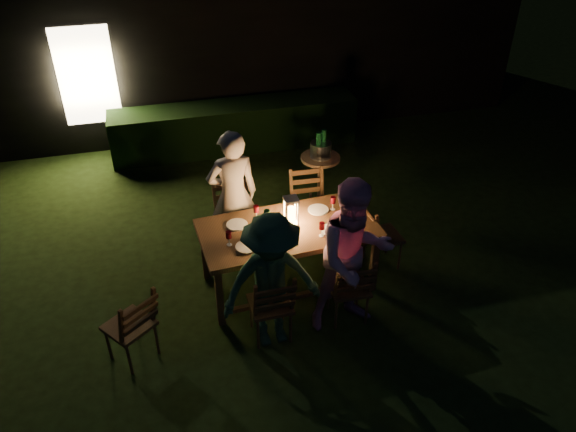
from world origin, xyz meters
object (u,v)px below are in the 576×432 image
object	(u,v)px
person_opp_right	(354,257)
lantern	(291,213)
chair_near_right	(348,298)
chair_end	(381,246)
dining_table	(288,233)
chair_near_left	(271,316)
bottle_bucket_a	(318,148)
person_house_side	(233,195)
ice_bucket	(321,150)
chair_far_right	(309,221)
chair_spare	(133,337)
bottle_bucket_b	(323,145)
person_opp_left	(272,283)
chair_far_left	(236,235)
bottle_table	(267,221)

from	to	relation	value
person_opp_right	lantern	size ratio (longest dim) A/B	5.19
chair_near_right	chair_end	size ratio (longest dim) A/B	1.01
dining_table	chair_near_left	distance (m)	1.01
bottle_bucket_a	person_opp_right	bearing A→B (deg)	-98.61
person_house_side	ice_bucket	distance (m)	1.68
chair_near_right	ice_bucket	bearing A→B (deg)	83.30
chair_far_right	person_opp_right	world-z (taller)	person_opp_right
chair_near_left	bottle_bucket_a	xyz separation A→B (m)	(1.27, 2.44, 0.63)
chair_spare	lantern	bearing A→B (deg)	-14.75
person_house_side	chair_near_right	bearing A→B (deg)	119.45
chair_near_left	chair_near_right	xyz separation A→B (m)	(0.90, 0.06, -0.01)
chair_near_left	chair_spare	xyz separation A→B (m)	(-1.44, 0.06, -0.00)
chair_near_right	chair_spare	size ratio (longest dim) A/B	0.99
ice_bucket	bottle_bucket_a	distance (m)	0.08
dining_table	chair_far_right	xyz separation A→B (m)	(0.50, 0.80, -0.45)
chair_far_right	bottle_bucket_b	bearing A→B (deg)	-114.94
person_house_side	chair_spare	bearing A→B (deg)	44.96
person_house_side	bottle_bucket_b	xyz separation A→B (m)	(1.47, 0.94, 0.05)
chair_near_left	chair_far_right	xyz separation A→B (m)	(0.90, 1.60, 0.02)
chair_far_right	chair_near_left	bearing A→B (deg)	62.50
chair_near_left	person_opp_left	size ratio (longest dim) A/B	0.61
chair_far_left	person_house_side	xyz separation A→B (m)	(-0.00, 0.05, 0.57)
chair_far_right	lantern	bearing A→B (deg)	60.71
person_house_side	chair_end	bearing A→B (deg)	153.99
person_opp_left	chair_near_left	bearing A→B (deg)	91.01
person_house_side	person_opp_left	distance (m)	1.64
bottle_bucket_a	bottle_bucket_b	size ratio (longest dim) A/B	1.00
person_opp_right	lantern	world-z (taller)	person_opp_right
person_opp_left	person_house_side	bearing A→B (deg)	90.00
person_opp_right	person_opp_left	size ratio (longest dim) A/B	1.13
dining_table	chair_spare	xyz separation A→B (m)	(-1.85, -0.73, -0.47)
bottle_bucket_a	chair_far_left	bearing A→B (deg)	-146.53
bottle_bucket_a	chair_spare	bearing A→B (deg)	-138.78
person_opp_left	bottle_table	world-z (taller)	person_opp_left
chair_near_right	bottle_bucket_a	distance (m)	2.50
chair_far_left	bottle_table	xyz separation A→B (m)	(0.25, -0.76, 0.68)
person_opp_left	chair_far_right	bearing A→B (deg)	57.80
dining_table	bottle_table	distance (m)	0.34
chair_far_right	chair_near_right	bearing A→B (deg)	91.67
person_opp_right	person_opp_left	xyz separation A→B (m)	(-0.90, -0.06, -0.11)
chair_far_right	chair_far_left	bearing A→B (deg)	5.57
chair_spare	chair_far_left	bearing A→B (deg)	10.24
bottle_table	ice_bucket	distance (m)	2.07
chair_near_right	bottle_bucket_b	bearing A→B (deg)	82.33
chair_spare	person_opp_left	bearing A→B (deg)	-41.77
person_opp_right	lantern	distance (m)	0.96
lantern	bottle_bucket_a	distance (m)	1.79
chair_spare	bottle_bucket_a	size ratio (longest dim) A/B	3.04
person_opp_right	bottle_table	size ratio (longest dim) A/B	6.49
person_house_side	person_opp_right	xyz separation A→B (m)	(1.00, -1.58, 0.03)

